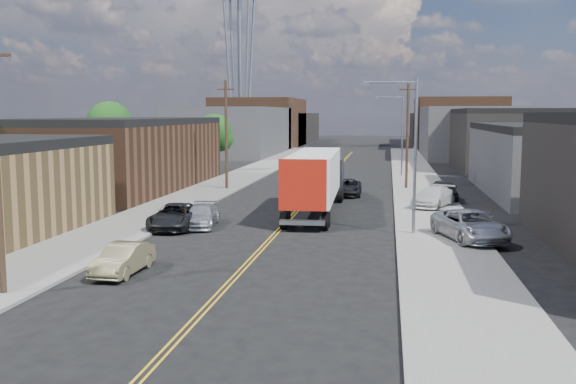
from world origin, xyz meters
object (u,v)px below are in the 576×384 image
(car_left_d, at_px, (201,216))
(car_right_lot_c, at_px, (444,190))
(car_left_c, at_px, (175,216))
(car_right_lot_a, at_px, (470,225))
(semi_truck, at_px, (318,177))
(car_right_lot_b, at_px, (433,197))
(car_ahead_truck, at_px, (347,187))
(car_left_b, at_px, (123,259))

(car_left_d, xyz_separation_m, car_right_lot_c, (16.00, 14.37, 0.24))
(car_left_c, bearing_deg, car_left_d, 28.13)
(car_left_c, xyz_separation_m, car_right_lot_a, (17.40, -1.60, 0.20))
(semi_truck, bearing_deg, car_left_d, -133.53)
(car_right_lot_b, bearing_deg, car_left_c, -122.87)
(car_right_lot_a, xyz_separation_m, car_ahead_truck, (-7.95, 19.00, -0.24))
(car_right_lot_a, relative_size, car_right_lot_b, 1.15)
(car_right_lot_b, bearing_deg, car_right_lot_c, 98.53)
(semi_truck, xyz_separation_m, car_right_lot_c, (9.49, 7.10, -1.57))
(car_left_d, bearing_deg, car_right_lot_c, 34.75)
(car_left_b, height_order, car_ahead_truck, car_ahead_truck)
(car_left_c, xyz_separation_m, car_ahead_truck, (9.45, 17.40, -0.05))
(semi_truck, relative_size, car_left_d, 3.56)
(car_ahead_truck, bearing_deg, car_right_lot_c, -16.01)
(semi_truck, distance_m, car_right_lot_b, 8.92)
(semi_truck, bearing_deg, car_right_lot_b, 16.49)
(semi_truck, xyz_separation_m, car_left_c, (-7.91, -8.14, -1.73))
(semi_truck, xyz_separation_m, car_left_d, (-6.51, -7.26, -1.81))
(car_left_b, relative_size, car_left_d, 0.87)
(car_left_c, height_order, car_ahead_truck, car_left_c)
(semi_truck, height_order, car_right_lot_b, semi_truck)
(car_left_b, xyz_separation_m, car_right_lot_b, (14.85, 22.00, 0.21))
(car_left_d, bearing_deg, semi_truck, 40.98)
(semi_truck, relative_size, car_left_c, 3.07)
(car_left_b, distance_m, car_ahead_truck, 29.64)
(car_right_lot_b, xyz_separation_m, car_right_lot_c, (1.15, 4.37, 0.04))
(car_left_d, height_order, car_right_lot_c, car_right_lot_c)
(semi_truck, distance_m, car_right_lot_c, 11.96)
(car_ahead_truck, bearing_deg, car_left_d, -116.80)
(car_right_lot_c, bearing_deg, semi_truck, -146.41)
(car_left_d, xyz_separation_m, car_right_lot_b, (14.85, 10.00, 0.20))
(car_left_d, distance_m, car_right_lot_a, 16.19)
(car_left_d, bearing_deg, car_right_lot_a, -15.97)
(semi_truck, distance_m, car_left_d, 9.92)
(semi_truck, distance_m, car_left_b, 20.42)
(car_left_d, bearing_deg, car_left_b, -97.17)
(car_left_b, bearing_deg, car_left_d, 91.83)
(car_right_lot_a, xyz_separation_m, car_right_lot_b, (-1.15, 12.48, -0.07))
(car_left_b, height_order, car_left_d, car_left_d)
(car_left_c, distance_m, car_right_lot_b, 19.55)
(car_left_c, xyz_separation_m, car_right_lot_c, (17.40, 15.24, 0.16))
(car_left_b, bearing_deg, car_ahead_truck, 76.07)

